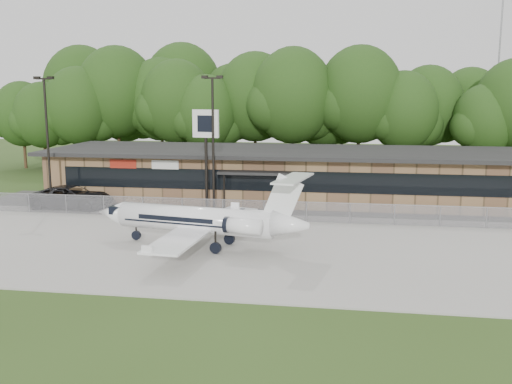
% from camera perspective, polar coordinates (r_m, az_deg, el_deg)
% --- Properties ---
extents(ground, '(160.00, 160.00, 0.00)m').
position_cam_1_polar(ground, '(26.12, -1.79, -10.27)').
color(ground, '#2D4318').
rests_on(ground, ground).
extents(apron, '(64.00, 18.00, 0.08)m').
position_cam_1_polar(apron, '(33.63, 0.79, -5.57)').
color(apron, '#9E9B93').
rests_on(apron, ground).
extents(parking_lot, '(50.00, 9.00, 0.06)m').
position_cam_1_polar(parking_lot, '(44.73, 2.92, -1.70)').
color(parking_lot, '#383835').
rests_on(parking_lot, ground).
extents(terminal, '(41.00, 11.65, 4.30)m').
position_cam_1_polar(terminal, '(48.72, 3.50, 1.81)').
color(terminal, olive).
rests_on(terminal, ground).
extents(fence, '(46.00, 0.04, 1.52)m').
position_cam_1_polar(fence, '(40.20, 2.23, -1.93)').
color(fence, gray).
rests_on(fence, ground).
extents(treeline, '(72.00, 12.00, 15.00)m').
position_cam_1_polar(treeline, '(66.25, 5.10, 8.55)').
color(treeline, '#163912').
rests_on(treeline, ground).
extents(radio_mast, '(0.20, 0.20, 25.00)m').
position_cam_1_polar(radio_mast, '(74.21, 23.10, 11.81)').
color(radio_mast, gray).
rests_on(radio_mast, ground).
extents(light_pole_left, '(1.55, 0.30, 10.23)m').
position_cam_1_polar(light_pole_left, '(46.57, -20.16, 5.56)').
color(light_pole_left, black).
rests_on(light_pole_left, ground).
extents(light_pole_mid, '(1.55, 0.30, 10.23)m').
position_cam_1_polar(light_pole_mid, '(41.82, -4.32, 5.71)').
color(light_pole_mid, black).
rests_on(light_pole_mid, ground).
extents(business_jet, '(13.59, 12.19, 4.58)m').
position_cam_1_polar(business_jet, '(33.34, -5.31, -2.92)').
color(business_jet, white).
rests_on(business_jet, ground).
extents(suv, '(6.56, 3.16, 1.80)m').
position_cam_1_polar(suv, '(47.11, -17.93, -0.50)').
color(suv, '#2B2B2D').
rests_on(suv, ground).
extents(pole_sign, '(2.05, 0.63, 7.80)m').
position_cam_1_polar(pole_sign, '(42.25, -5.04, 5.73)').
color(pole_sign, black).
rests_on(pole_sign, ground).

